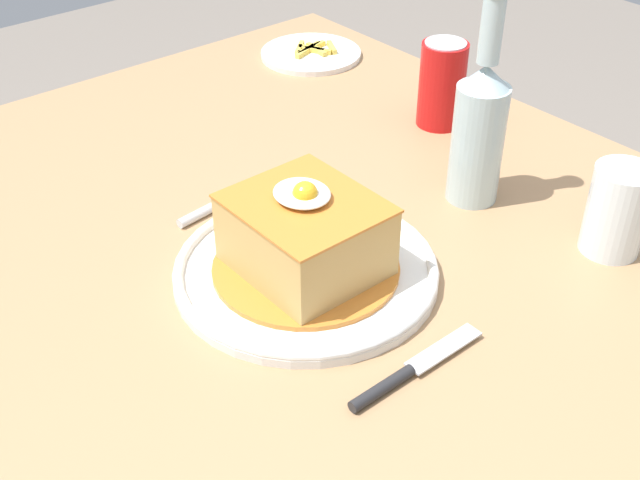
{
  "coord_description": "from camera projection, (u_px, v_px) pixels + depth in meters",
  "views": [
    {
      "loc": [
        0.48,
        -0.49,
        1.3
      ],
      "look_at": [
        -0.07,
        -0.03,
        0.79
      ],
      "focal_mm": 45.88,
      "sensor_mm": 36.0,
      "label": 1
    }
  ],
  "objects": [
    {
      "name": "fork",
      "position": [
        217.0,
        205.0,
        1.0
      ],
      "size": [
        0.03,
        0.14,
        0.01
      ],
      "color": "silver",
      "rests_on": "dining_table"
    },
    {
      "name": "knife",
      "position": [
        400.0,
        376.0,
        0.76
      ],
      "size": [
        0.02,
        0.17,
        0.01
      ],
      "color": "#262628",
      "rests_on": "dining_table"
    },
    {
      "name": "beer_bottle_clear",
      "position": [
        479.0,
        126.0,
        0.97
      ],
      "size": [
        0.06,
        0.06,
        0.27
      ],
      "color": "#ADC6CC",
      "rests_on": "dining_table"
    },
    {
      "name": "sandwich_meal",
      "position": [
        306.0,
        237.0,
        0.87
      ],
      "size": [
        0.21,
        0.21,
        0.11
      ],
      "color": "orange",
      "rests_on": "main_plate"
    },
    {
      "name": "drinking_glass",
      "position": [
        616.0,
        216.0,
        0.91
      ],
      "size": [
        0.07,
        0.07,
        0.1
      ],
      "color": "#3F2314",
      "rests_on": "dining_table"
    },
    {
      "name": "dining_table",
      "position": [
        378.0,
        354.0,
        0.94
      ],
      "size": [
        1.39,
        0.95,
        0.75
      ],
      "color": "#A87F56",
      "rests_on": "ground_plane"
    },
    {
      "name": "main_plate",
      "position": [
        306.0,
        270.0,
        0.89
      ],
      "size": [
        0.29,
        0.29,
        0.02
      ],
      "color": "white",
      "rests_on": "dining_table"
    },
    {
      "name": "soda_can",
      "position": [
        442.0,
        84.0,
        1.16
      ],
      "size": [
        0.07,
        0.07,
        0.12
      ],
      "color": "red",
      "rests_on": "dining_table"
    },
    {
      "name": "side_plate_fries",
      "position": [
        311.0,
        53.0,
        1.39
      ],
      "size": [
        0.17,
        0.17,
        0.02
      ],
      "color": "white",
      "rests_on": "dining_table"
    }
  ]
}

